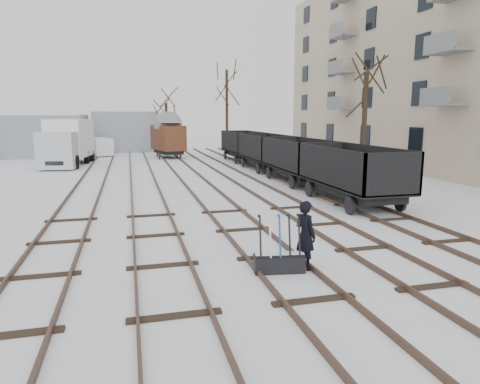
% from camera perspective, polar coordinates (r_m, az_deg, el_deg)
% --- Properties ---
extents(ground, '(120.00, 120.00, 0.00)m').
position_cam_1_polar(ground, '(12.28, 4.01, -8.71)').
color(ground, white).
rests_on(ground, ground).
extents(tracks, '(13.90, 52.00, 0.16)m').
position_cam_1_polar(tracks, '(25.27, -5.86, 1.23)').
color(tracks, black).
rests_on(tracks, ground).
extents(shed_left, '(10.00, 8.00, 4.10)m').
position_cam_1_polar(shed_left, '(47.96, -25.85, 6.84)').
color(shed_left, gray).
rests_on(shed_left, ground).
extents(shed_right, '(7.00, 6.00, 4.50)m').
position_cam_1_polar(shed_right, '(51.04, -14.96, 7.87)').
color(shed_right, gray).
rests_on(shed_right, ground).
extents(ground_frame, '(1.35, 0.61, 1.49)m').
position_cam_1_polar(ground_frame, '(11.13, 5.25, -9.21)').
color(ground_frame, black).
rests_on(ground_frame, ground).
extents(worker, '(0.63, 0.77, 1.82)m').
position_cam_1_polar(worker, '(11.30, 8.73, -5.68)').
color(worker, black).
rests_on(worker, ground).
extents(freight_wagon_a, '(2.55, 6.37, 2.60)m').
position_cam_1_polar(freight_wagon_a, '(20.08, 14.65, 1.30)').
color(freight_wagon_a, black).
rests_on(freight_wagon_a, ground).
extents(freight_wagon_b, '(2.55, 6.37, 2.60)m').
position_cam_1_polar(freight_wagon_b, '(25.81, 7.75, 3.44)').
color(freight_wagon_b, black).
rests_on(freight_wagon_b, ground).
extents(freight_wagon_c, '(2.55, 6.37, 2.60)m').
position_cam_1_polar(freight_wagon_c, '(31.79, 3.38, 4.76)').
color(freight_wagon_c, black).
rests_on(freight_wagon_c, ground).
extents(freight_wagon_d, '(2.55, 6.37, 2.60)m').
position_cam_1_polar(freight_wagon_d, '(37.91, 0.40, 5.64)').
color(freight_wagon_d, black).
rests_on(freight_wagon_d, ground).
extents(box_van_wagon, '(3.31, 4.85, 3.38)m').
position_cam_1_polar(box_van_wagon, '(41.60, -9.58, 7.24)').
color(box_van_wagon, black).
rests_on(box_van_wagon, ground).
extents(lorry, '(3.33, 8.34, 3.68)m').
position_cam_1_polar(lorry, '(37.22, -21.99, 6.22)').
color(lorry, black).
rests_on(lorry, ground).
extents(panel_van, '(3.06, 4.36, 1.76)m').
position_cam_1_polar(panel_van, '(45.47, -18.33, 5.79)').
color(panel_van, white).
rests_on(panel_van, ground).
extents(tree_near, '(0.30, 0.30, 6.48)m').
position_cam_1_polar(tree_near, '(27.00, 16.19, 8.21)').
color(tree_near, black).
rests_on(tree_near, ground).
extents(tree_far_left, '(0.30, 0.30, 5.31)m').
position_cam_1_polar(tree_far_left, '(46.99, -9.74, 8.39)').
color(tree_far_left, black).
rests_on(tree_far_left, ground).
extents(tree_far_right, '(0.30, 0.30, 8.79)m').
position_cam_1_polar(tree_far_right, '(46.89, -1.77, 10.66)').
color(tree_far_right, black).
rests_on(tree_far_right, ground).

